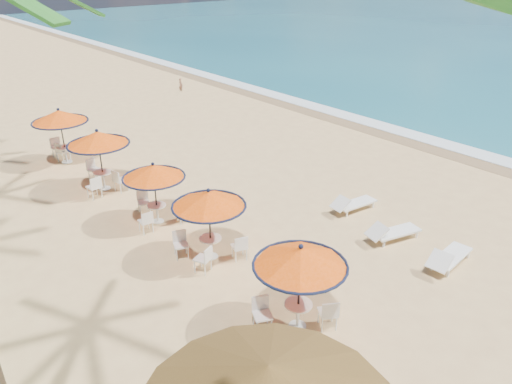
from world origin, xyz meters
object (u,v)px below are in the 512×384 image
at_px(station_1, 209,208).
at_px(station_3, 99,146).
at_px(station_2, 154,179).
at_px(lounger_far, 352,203).
at_px(station_0, 300,265).
at_px(lounger_near, 448,257).
at_px(station_4, 59,121).
at_px(lounger_mid, 392,232).

height_order(station_1, station_3, station_3).
relative_size(station_2, lounger_far, 1.17).
relative_size(station_0, lounger_near, 1.19).
relative_size(station_0, station_4, 0.96).
bearing_deg(station_2, station_0, -90.72).
relative_size(station_3, lounger_mid, 1.26).
bearing_deg(station_3, station_0, -89.10).
relative_size(lounger_mid, lounger_far, 1.05).
relative_size(station_2, station_3, 0.89).
xyz_separation_m(station_1, lounger_far, (5.54, -0.72, -1.34)).
xyz_separation_m(lounger_near, lounger_mid, (-0.02, 1.94, -0.01)).
bearing_deg(lounger_far, station_1, 179.25).
bearing_deg(station_1, lounger_near, -43.88).
distance_m(lounger_near, lounger_mid, 1.94).
xyz_separation_m(station_0, lounger_near, (5.11, -0.93, -1.45)).
relative_size(station_1, station_4, 0.93).
distance_m(station_0, station_1, 3.84).
xyz_separation_m(station_3, station_4, (-0.08, 3.70, 0.09)).
bearing_deg(station_2, lounger_mid, -49.17).
bearing_deg(station_3, station_2, -86.09).
bearing_deg(lounger_mid, station_2, 145.39).
distance_m(lounger_near, lounger_far, 4.08).
height_order(lounger_near, lounger_far, lounger_near).
height_order(station_2, lounger_far, station_2).
height_order(station_1, station_4, station_4).
bearing_deg(station_1, lounger_mid, -29.79).
bearing_deg(station_0, lounger_mid, 11.29).
bearing_deg(lounger_mid, station_3, 133.69).
bearing_deg(station_0, station_2, 89.28).
bearing_deg(station_3, station_4, 91.25).
relative_size(lounger_near, lounger_mid, 1.01).
bearing_deg(station_1, station_3, 92.79).
distance_m(station_2, lounger_near, 9.30).
xyz_separation_m(station_1, station_3, (-0.32, 6.60, 0.12)).
bearing_deg(station_2, station_1, -88.58).
height_order(station_1, lounger_near, station_1).
relative_size(station_1, lounger_mid, 1.17).
height_order(station_0, lounger_near, station_0).
bearing_deg(station_4, lounger_near, -70.43).
distance_m(station_4, lounger_near, 16.05).
relative_size(station_4, lounger_near, 1.24).
bearing_deg(station_0, station_1, 87.63).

